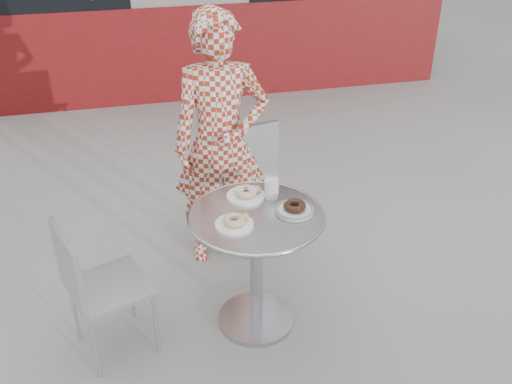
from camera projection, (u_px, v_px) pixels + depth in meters
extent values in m
plane|color=#A5A29D|center=(257.00, 327.00, 3.19)|extent=(60.00, 60.00, 0.00)
cube|color=maroon|center=(174.00, 53.00, 6.03)|extent=(6.02, 0.20, 1.00)
cylinder|color=silver|center=(256.00, 318.00, 3.22)|extent=(0.43, 0.43, 0.03)
cylinder|color=silver|center=(256.00, 270.00, 3.05)|extent=(0.07, 0.07, 0.68)
cylinder|color=silver|center=(256.00, 216.00, 2.88)|extent=(0.68, 0.68, 0.02)
torus|color=silver|center=(256.00, 216.00, 2.88)|extent=(0.71, 0.71, 0.02)
cube|color=#B2B5BB|center=(234.00, 177.00, 3.76)|extent=(0.51, 0.51, 0.03)
cube|color=#B2B5BB|center=(247.00, 158.00, 3.49)|extent=(0.42, 0.12, 0.42)
cube|color=#B2B5BB|center=(110.00, 287.00, 2.87)|extent=(0.48, 0.48, 0.03)
cube|color=#B2B5BB|center=(68.00, 267.00, 2.68)|extent=(0.15, 0.36, 0.37)
imported|color=maroon|center=(221.00, 143.00, 3.41)|extent=(0.60, 0.41, 1.59)
cylinder|color=white|center=(246.00, 196.00, 3.02)|extent=(0.20, 0.20, 0.01)
torus|color=#C3784B|center=(246.00, 192.00, 3.01)|extent=(0.12, 0.12, 0.04)
sphere|color=#B77A3F|center=(258.00, 189.00, 3.03)|extent=(0.04, 0.04, 0.04)
cylinder|color=white|center=(234.00, 224.00, 2.78)|extent=(0.19, 0.19, 0.01)
torus|color=#C3784B|center=(234.00, 220.00, 2.77)|extent=(0.11, 0.11, 0.04)
sphere|color=#B77A3F|center=(245.00, 216.00, 2.80)|extent=(0.04, 0.04, 0.04)
cylinder|color=white|center=(294.00, 210.00, 2.89)|extent=(0.20, 0.20, 0.01)
torus|color=black|center=(295.00, 206.00, 2.88)|extent=(0.12, 0.12, 0.04)
torus|color=black|center=(294.00, 209.00, 2.89)|extent=(0.20, 0.20, 0.02)
cylinder|color=white|center=(272.00, 189.00, 2.99)|extent=(0.07, 0.07, 0.11)
cylinder|color=white|center=(272.00, 187.00, 2.99)|extent=(0.08, 0.08, 0.13)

